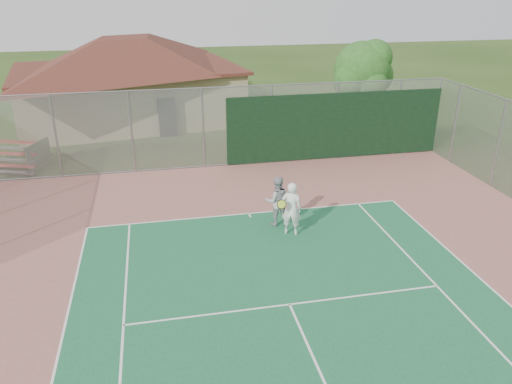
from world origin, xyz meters
The scene contains 7 objects.
back_fence centered at (2.11, 16.98, 1.67)m, with size 20.08×0.11×3.53m.
side_fence_right centered at (10.00, 12.50, 1.75)m, with size 0.08×9.00×3.50m.
clubhouse centered at (-4.33, 25.93, 2.84)m, with size 14.15×10.56×5.60m.
bleachers centered at (-9.57, 18.53, 0.59)m, with size 3.53×2.67×1.12m.
tree centered at (7.88, 21.01, 3.20)m, with size 3.49×3.31×4.87m.
player_white_front centered at (1.04, 10.12, 0.90)m, with size 0.96×0.74×1.79m.
player_grey_back centered at (0.76, 10.90, 0.85)m, with size 0.84×0.66×1.70m.
Camera 1 is at (-2.97, -3.76, 7.62)m, focal length 35.00 mm.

